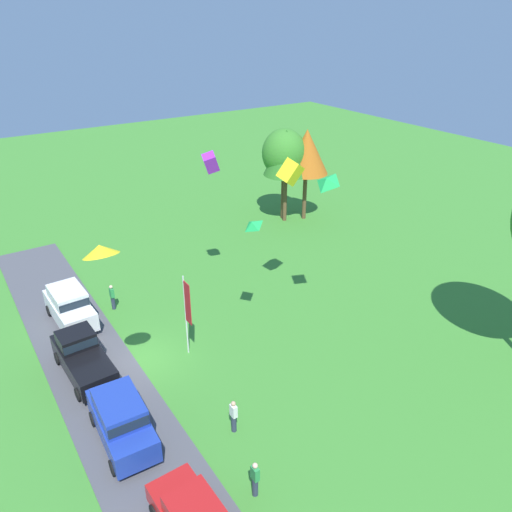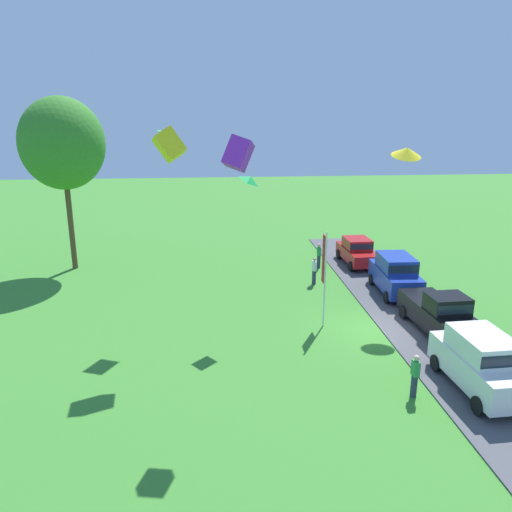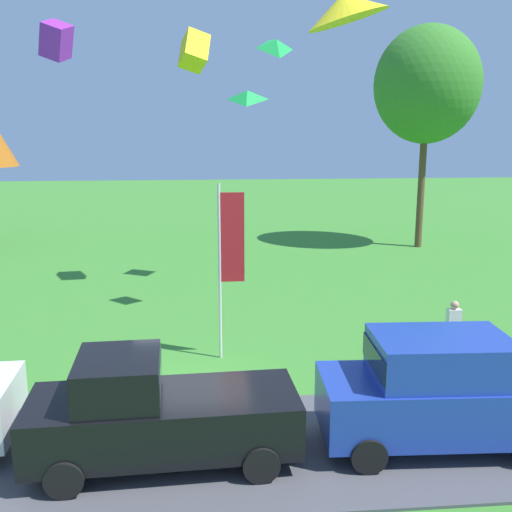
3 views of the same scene
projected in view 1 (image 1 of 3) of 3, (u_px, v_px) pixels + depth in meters
The scene contains 17 objects.
ground_plane at pixel (140, 362), 26.93m from camera, with size 120.00×120.00×0.00m, color #3D842D.
pavement_strip at pixel (97, 377), 25.76m from camera, with size 36.00×4.40×0.06m, color #4C4C51.
car_suv_by_flagpole at pixel (69, 305), 29.67m from camera, with size 4.67×2.19×2.28m.
car_pickup_mid_row at pixel (82, 356), 25.63m from camera, with size 5.08×2.23×2.14m.
car_suv_near_entrance at pixel (121, 418), 21.47m from camera, with size 4.68×2.21×2.28m.
person_watching_sky at pixel (255, 479), 19.21m from camera, with size 0.36×0.24×1.71m.
person_on_lawn at pixel (234, 416), 22.16m from camera, with size 0.36×0.24×1.71m.
person_beside_suv at pixel (112, 297), 31.27m from camera, with size 0.36×0.24×1.71m.
tree_lone_near at pixel (284, 153), 42.76m from camera, with size 3.81×3.81×8.05m.
tree_center_back at pixel (286, 153), 42.12m from camera, with size 3.84×3.84×8.10m.
tree_right_of_center at pixel (307, 152), 42.58m from camera, with size 3.80×3.80×8.03m.
flag_banner at pixel (187, 307), 26.12m from camera, with size 0.71×0.08×4.84m.
kite_delta_mid_center at pixel (100, 250), 20.09m from camera, with size 1.51×1.51×0.45m, color yellow.
kite_diamond_near_flag at pixel (326, 182), 25.26m from camera, with size 1.03×1.01×0.37m, color green.
kite_box_high_left at pixel (290, 172), 27.61m from camera, with size 0.85×0.85×1.20m, color yellow.
kite_diamond_over_trees at pixel (252, 224), 25.38m from camera, with size 0.95×0.79×0.29m, color green.
kite_box_high_right at pixel (211, 162), 29.51m from camera, with size 0.74×0.74×1.03m, color purple.
Camera 1 is at (21.44, -6.58, 17.16)m, focal length 35.00 mm.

